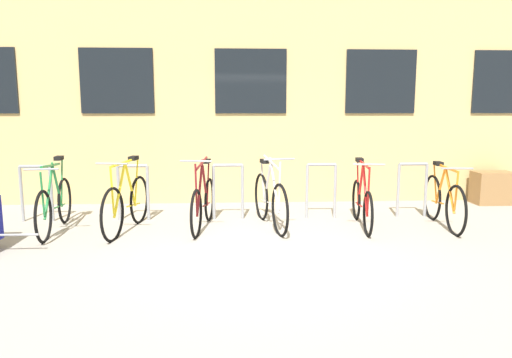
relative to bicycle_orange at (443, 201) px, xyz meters
name	(u,v)px	position (x,y,z in m)	size (l,w,h in m)	color
ground_plane	(262,255)	(-2.81, -1.26, -0.39)	(42.00, 42.00, 0.00)	#9E998E
storefront_building	(244,60)	(-2.81, 5.86, 2.63)	(28.00, 7.87, 6.03)	tan
bike_rack	(228,187)	(-3.23, 0.64, 0.14)	(6.51, 0.05, 0.90)	gray
bicycle_orange	(443,201)	(0.00, 0.00, 0.00)	(0.44, 1.69, 0.97)	black
bicycle_green	(55,204)	(-5.73, 0.03, 0.00)	(0.44, 1.81, 1.08)	black
bicycle_red	(362,202)	(-1.22, 0.06, -0.02)	(0.44, 1.67, 1.03)	black
bicycle_maroon	(203,202)	(-3.60, 0.10, 0.00)	(0.44, 1.69, 1.08)	black
bicycle_silver	(270,200)	(-2.60, 0.13, 0.02)	(0.50, 1.76, 1.10)	black
bicycle_yellow	(127,203)	(-4.69, -0.01, 0.02)	(0.45, 1.76, 1.08)	black
planter_box	(493,188)	(1.68, 1.59, -0.09)	(0.70, 0.44, 0.60)	olive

